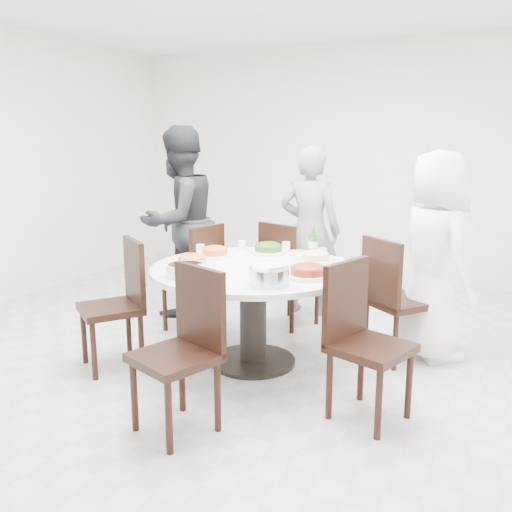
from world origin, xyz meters
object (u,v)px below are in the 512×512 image
at_px(dining_table, 253,315).
at_px(chair_sw, 110,306).
at_px(chair_n, 291,274).
at_px(chair_s, 174,354).
at_px(diner_right, 434,256).
at_px(chair_nw, 192,278).
at_px(soup_bowl, 186,270).
at_px(chair_ne, 399,299).
at_px(diner_middle, 310,231).
at_px(diner_left, 179,222).
at_px(rice_bowl, 269,276).
at_px(beverage_bottle, 313,243).
at_px(chair_se, 371,344).

xyz_separation_m(dining_table, chair_sw, (-0.91, -0.52, 0.10)).
height_order(chair_n, chair_s, same).
bearing_deg(diner_right, chair_nw, 58.88).
bearing_deg(soup_bowl, chair_s, -62.60).
bearing_deg(chair_ne, chair_s, 98.21).
bearing_deg(chair_n, chair_ne, 179.76).
distance_m(diner_middle, diner_left, 1.25).
height_order(diner_middle, soup_bowl, diner_middle).
bearing_deg(chair_nw, rice_bowl, 62.02).
xyz_separation_m(diner_right, beverage_bottle, (-0.88, -0.25, 0.08)).
bearing_deg(chair_s, chair_nw, 139.17).
relative_size(diner_middle, beverage_bottle, 6.70).
height_order(chair_sw, diner_middle, diner_middle).
bearing_deg(chair_ne, diner_right, -103.25).
bearing_deg(beverage_bottle, chair_s, -98.95).
relative_size(diner_right, beverage_bottle, 6.60).
bearing_deg(chair_n, chair_se, 147.72).
distance_m(chair_n, chair_s, 2.03).
distance_m(chair_s, diner_right, 2.17).
height_order(chair_sw, rice_bowl, chair_sw).
relative_size(dining_table, diner_left, 0.84).
xyz_separation_m(diner_right, diner_left, (-2.36, 0.08, 0.10)).
height_order(chair_se, diner_middle, diner_middle).
relative_size(diner_middle, soup_bowl, 5.96).
distance_m(dining_table, diner_left, 1.54).
relative_size(chair_s, rice_bowl, 3.71).
height_order(dining_table, chair_se, chair_se).
distance_m(chair_s, soup_bowl, 0.77).
height_order(chair_ne, chair_n, same).
distance_m(chair_nw, chair_sw, 0.96).
relative_size(chair_sw, beverage_bottle, 3.94).
bearing_deg(diner_left, chair_sw, 24.15).
height_order(chair_sw, chair_se, same).
bearing_deg(chair_ne, beverage_bottle, 43.97).
relative_size(chair_n, beverage_bottle, 3.94).
bearing_deg(rice_bowl, chair_n, 106.52).
height_order(chair_n, beverage_bottle, beverage_bottle).
bearing_deg(dining_table, chair_n, 95.25).
relative_size(chair_ne, chair_se, 1.00).
bearing_deg(chair_ne, rice_bowl, 94.30).
height_order(chair_s, diner_middle, diner_middle).
xyz_separation_m(chair_n, diner_left, (-1.10, -0.13, 0.42)).
bearing_deg(beverage_bottle, diner_right, 15.68).
bearing_deg(chair_s, diner_right, 77.77).
bearing_deg(dining_table, chair_nw, 151.89).
relative_size(rice_bowl, soup_bowl, 0.95).
bearing_deg(chair_s, chair_n, 113.18).
bearing_deg(rice_bowl, beverage_bottle, 92.09).
distance_m(chair_s, rice_bowl, 0.79).
xyz_separation_m(diner_middle, diner_left, (-1.13, -0.54, 0.09)).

